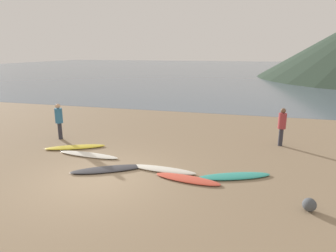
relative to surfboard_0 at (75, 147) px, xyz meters
The scene contains 11 objects.
ground_plane 7.92m from the surfboard_0, 72.40° to the left, with size 120.00×120.00×0.20m, color #8C7559.
ocean_water 58.46m from the surfboard_0, 87.65° to the left, with size 140.00×100.00×0.01m, color slate.
surfboard_0 is the anchor object (origin of this frame).
surfboard_1 1.21m from the surfboard_0, 34.01° to the right, with size 2.51×0.47×0.09m, color silver.
surfboard_2 2.96m from the surfboard_0, 36.80° to the right, with size 2.46×0.57×0.09m, color #333338.
surfboard_3 4.34m from the surfboard_0, 17.73° to the right, with size 2.30×0.46×0.10m, color silver.
surfboard_4 5.41m from the surfboard_0, 19.87° to the right, with size 2.11×0.54×0.09m, color #D84C38.
surfboard_5 6.59m from the surfboard_0, 10.82° to the right, with size 2.36×0.55×0.08m, color teal.
person_0 8.61m from the surfboard_0, 17.52° to the left, with size 0.32×0.32×1.60m.
person_1 1.91m from the surfboard_0, 144.02° to the left, with size 0.33×0.33×1.62m.
beach_rock_near 8.84m from the surfboard_0, 18.55° to the right, with size 0.34×0.34×0.34m, color #474C51.
Camera 1 is at (4.33, -7.69, 3.89)m, focal length 31.63 mm.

